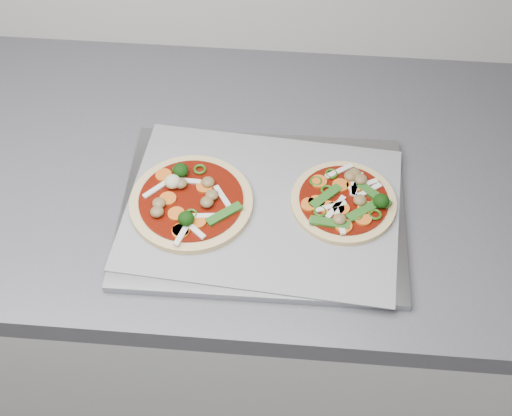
{
  "coord_description": "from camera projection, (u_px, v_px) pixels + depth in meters",
  "views": [
    {
      "loc": [
        0.59,
        0.55,
        1.74
      ],
      "look_at": [
        0.54,
        1.2,
        0.93
      ],
      "focal_mm": 50.0,
      "sensor_mm": 36.0,
      "label": 1
    }
  ],
  "objects": [
    {
      "name": "parchment",
      "position": [
        263.0,
        208.0,
        1.06
      ],
      "size": [
        0.42,
        0.32,
        0.0
      ],
      "primitive_type": "cube",
      "rotation": [
        0.0,
        0.0,
        -0.07
      ],
      "color": "gray",
      "rests_on": "baking_tray"
    },
    {
      "name": "base_cabinet",
      "position": [
        10.0,
        303.0,
        1.52
      ],
      "size": [
        3.6,
        0.6,
        0.86
      ],
      "primitive_type": "cube",
      "color": "silver",
      "rests_on": "ground"
    },
    {
      "name": "baking_tray",
      "position": [
        263.0,
        211.0,
        1.07
      ],
      "size": [
        0.42,
        0.32,
        0.01
      ],
      "primitive_type": "cube",
      "rotation": [
        0.0,
        0.0,
        0.01
      ],
      "color": "#939398",
      "rests_on": "countertop"
    },
    {
      "name": "pizza_left",
      "position": [
        190.0,
        201.0,
        1.06
      ],
      "size": [
        0.22,
        0.22,
        0.03
      ],
      "rotation": [
        0.0,
        0.0,
        0.23
      ],
      "color": "#E6C47E",
      "rests_on": "parchment"
    },
    {
      "name": "pizza_right",
      "position": [
        345.0,
        201.0,
        1.06
      ],
      "size": [
        0.18,
        0.18,
        0.03
      ],
      "rotation": [
        0.0,
        0.0,
        0.16
      ],
      "color": "#E6C47E",
      "rests_on": "parchment"
    }
  ]
}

